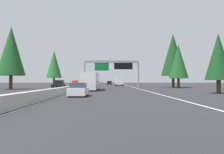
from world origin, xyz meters
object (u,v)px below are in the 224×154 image
Objects in this scene: conifer_right_foreground at (218,57)px; minivan_near_right at (109,83)px; conifer_right_near at (178,61)px; bus_mid_center at (91,81)px; conifer_left_mid at (54,64)px; conifer_left_near at (11,51)px; oncoming_near at (75,83)px; box_truck_far_left at (119,81)px; conifer_right_mid at (173,55)px; sedan_far_center at (79,90)px; sign_gantry_overhead at (112,66)px; oncoming_far at (59,84)px.

minivan_near_right is at bearing 12.26° from conifer_right_foreground.
bus_mid_center is at bearing 121.01° from conifer_right_near.
conifer_left_mid is at bearing 33.80° from conifer_right_foreground.
conifer_right_near is at bearing -78.30° from conifer_left_near.
conifer_right_foreground is (-47.11, -26.53, 3.97)m from oncoming_near.
conifer_left_near reaches higher than box_truck_far_left.
conifer_right_near is (-25.79, -13.05, 4.73)m from box_truck_far_left.
conifer_left_near is (-33.34, 23.41, 6.13)m from box_truck_far_left.
conifer_right_mid is (-19.67, -28.49, 7.62)m from oncoming_near.
conifer_right_foreground reaches higher than oncoming_near.
sedan_far_center is 54.45m from box_truck_far_left.
conifer_right_near reaches higher than oncoming_near.
conifer_left_mid is (-14.28, 20.68, 7.01)m from minivan_near_right.
sign_gantry_overhead is 25.12m from conifer_right_foreground.
oncoming_near is 12.48m from conifer_left_mid.
oncoming_far is at bearing 149.06° from box_truck_far_left.
bus_mid_center is 55.99m from minivan_near_right.
conifer_left_near is (-31.67, 8.00, 6.82)m from oncoming_near.
box_truck_far_left is 30.06m from oncoming_far.
bus_mid_center is 0.88× the size of conifer_left_mid.
conifer_left_near is at bearing 75.06° from bus_mid_center.
conifer_right_foreground is at bearing -114.09° from conifer_left_near.
sign_gantry_overhead reaches higher than oncoming_near.
conifer_left_near is at bearing 144.93° from box_truck_far_left.
conifer_left_mid is at bearing 1.08° from conifer_left_near.
minivan_near_right is 23.14m from oncoming_near.
bus_mid_center is 1.43× the size of conifer_right_foreground.
sign_gantry_overhead is at bearing -179.24° from minivan_near_right.
box_truck_far_left is 1.06× the size of conifer_right_foreground.
conifer_left_mid is at bearing 22.52° from bus_mid_center.
conifer_right_near is 0.80× the size of conifer_left_mid.
box_truck_far_left is 25.23m from conifer_left_mid.
conifer_left_near is 0.97× the size of conifer_left_mid.
oncoming_near is at bearing 55.38° from conifer_right_mid.
box_truck_far_left is 1.52× the size of oncoming_near.
sign_gantry_overhead is 46.18m from minivan_near_right.
sedan_far_center is 0.79× the size of oncoming_near.
bus_mid_center is at bearing 13.33° from oncoming_near.
sign_gantry_overhead is at bearing -75.14° from conifer_left_near.
conifer_right_near reaches higher than sedan_far_center.
conifer_right_foreground is 63.40m from conifer_left_mid.
conifer_right_foreground is 0.61× the size of conifer_left_mid.
conifer_right_foreground is 23.11m from conifer_right_near.
oncoming_far is at bearing 89.99° from conifer_right_near.
sedan_far_center is at bearing -179.89° from bus_mid_center.
box_truck_far_left is 0.81× the size of conifer_right_near.
bus_mid_center is 2.05× the size of oncoming_far.
oncoming_far is at bearing -163.72° from conifer_left_mid.
conifer_left_near is (-7.55, 36.46, 1.40)m from conifer_right_near.
conifer_right_mid is (6.53, -15.90, 3.50)m from sign_gantry_overhead.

